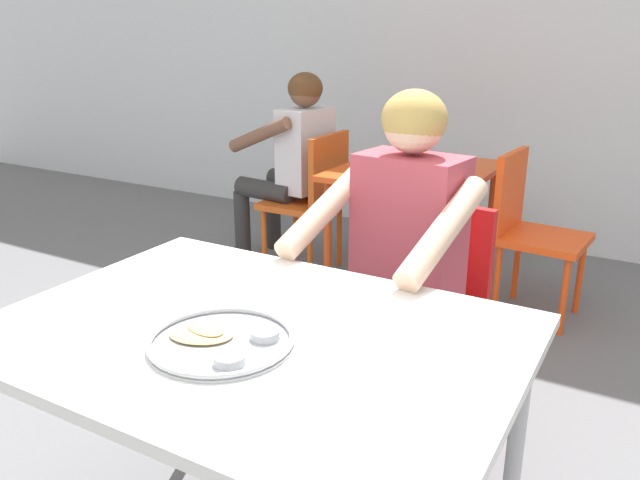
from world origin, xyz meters
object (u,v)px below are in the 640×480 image
object	(u,v)px
diner_foreground	(395,253)
table_background_red	(415,183)
table_foreground	(254,356)
thali_tray	(222,340)
patron_background	(294,153)
chair_foreground	(421,301)
chair_red_right	(529,224)
chair_red_left	(314,193)

from	to	relation	value
diner_foreground	table_background_red	xyz separation A→B (m)	(-0.49, 1.42, -0.12)
table_foreground	thali_tray	distance (m)	0.13
diner_foreground	patron_background	size ratio (longest dim) A/B	1.05
thali_tray	diner_foreground	bearing A→B (deg)	84.84
thali_tray	patron_background	xyz separation A→B (m)	(-1.21, 2.22, -0.06)
patron_background	chair_foreground	bearing A→B (deg)	-43.10
thali_tray	diner_foreground	xyz separation A→B (m)	(0.07, 0.79, -0.03)
table_foreground	table_background_red	bearing A→B (deg)	101.47
chair_foreground	chair_red_right	world-z (taller)	chair_red_right
thali_tray	table_background_red	xyz separation A→B (m)	(-0.42, 2.21, -0.15)
diner_foreground	chair_red_right	distance (m)	1.43
chair_red_right	diner_foreground	bearing A→B (deg)	-95.66
thali_tray	patron_background	distance (m)	2.53
chair_red_right	patron_background	bearing A→B (deg)	178.85
chair_foreground	chair_red_left	world-z (taller)	chair_red_left
diner_foreground	patron_background	world-z (taller)	diner_foreground
chair_foreground	chair_red_left	xyz separation A→B (m)	(-1.12, 1.15, 0.00)
thali_tray	table_background_red	bearing A→B (deg)	100.64
table_background_red	chair_red_right	bearing A→B (deg)	-1.58
thali_tray	chair_red_right	distance (m)	2.22
table_background_red	chair_red_left	size ratio (longest dim) A/B	1.06
thali_tray	table_foreground	bearing A→B (deg)	82.53
table_foreground	table_background_red	world-z (taller)	table_foreground
table_background_red	chair_red_left	bearing A→B (deg)	-174.89
table_foreground	chair_red_right	world-z (taller)	chair_red_right
chair_red_left	diner_foreground	bearing A→B (deg)	-51.08
patron_background	diner_foreground	bearing A→B (deg)	-48.19
thali_tray	chair_red_left	size ratio (longest dim) A/B	0.38
table_foreground	chair_red_left	distance (m)	2.31
chair_foreground	chair_red_left	distance (m)	1.61
thali_tray	chair_red_right	xyz separation A→B (m)	(0.21, 2.19, -0.29)
table_foreground	table_background_red	distance (m)	2.16
table_foreground	chair_red_right	bearing A→B (deg)	84.62
table_foreground	chair_red_left	bearing A→B (deg)	116.90
chair_foreground	table_foreground	bearing A→B (deg)	-94.89
diner_foreground	chair_red_right	world-z (taller)	diner_foreground
diner_foreground	chair_red_right	xyz separation A→B (m)	(0.14, 1.40, -0.25)
diner_foreground	chair_red_left	bearing A→B (deg)	128.92
chair_red_right	table_foreground	bearing A→B (deg)	-95.38
table_background_red	patron_background	size ratio (longest dim) A/B	0.76
table_foreground	chair_red_left	world-z (taller)	chair_red_left
table_foreground	diner_foreground	bearing A→B (deg)	85.18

